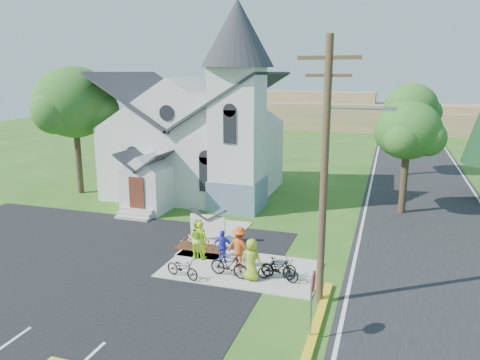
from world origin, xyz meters
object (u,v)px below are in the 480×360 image
(cyclist_0, at_px, (200,240))
(bike_2, at_px, (277,268))
(bike_0, at_px, (182,268))
(utility_pole, at_px, (326,166))
(stop_sign, at_px, (313,290))
(bike_4, at_px, (279,269))
(church_sign, at_px, (208,224))
(cyclist_2, at_px, (223,246))
(cyclist_4, at_px, (252,260))
(cyclist_1, at_px, (197,239))
(bike_1, at_px, (229,265))
(bike_3, at_px, (278,268))
(cyclist_3, at_px, (239,247))

(cyclist_0, distance_m, bike_2, 4.08)
(bike_0, bearing_deg, bike_2, -55.89)
(utility_pole, relative_size, stop_sign, 4.03)
(bike_0, xyz_separation_m, bike_4, (4.02, 1.08, 0.03))
(church_sign, distance_m, cyclist_0, 2.29)
(stop_sign, xyz_separation_m, cyclist_0, (-6.13, 5.16, -0.79))
(cyclist_2, height_order, bike_2, cyclist_2)
(cyclist_4, bearing_deg, church_sign, -37.01)
(bike_2, distance_m, bike_4, 0.22)
(bike_4, bearing_deg, cyclist_0, 89.55)
(cyclist_0, distance_m, cyclist_2, 1.16)
(church_sign, relative_size, cyclist_2, 1.41)
(cyclist_1, distance_m, bike_1, 2.67)
(stop_sign, bearing_deg, bike_3, 116.80)
(cyclist_2, bearing_deg, stop_sign, 124.51)
(cyclist_0, xyz_separation_m, bike_4, (4.09, -1.08, -0.47))
(church_sign, distance_m, stop_sign, 9.97)
(church_sign, bearing_deg, bike_3, -35.43)
(stop_sign, distance_m, bike_2, 4.94)
(cyclist_2, height_order, cyclist_4, cyclist_4)
(cyclist_2, distance_m, bike_4, 3.12)
(cyclist_0, height_order, bike_2, cyclist_0)
(utility_pole, bearing_deg, church_sign, 144.40)
(bike_1, bearing_deg, bike_2, -66.02)
(cyclist_0, bearing_deg, church_sign, -78.10)
(utility_pole, distance_m, bike_0, 7.75)
(bike_1, relative_size, bike_3, 1.17)
(cyclist_3, distance_m, cyclist_4, 1.43)
(cyclist_2, distance_m, cyclist_4, 2.27)
(stop_sign, height_order, cyclist_3, stop_sign)
(bike_0, bearing_deg, utility_pole, -76.51)
(cyclist_2, distance_m, bike_2, 2.94)
(bike_2, relative_size, cyclist_4, 0.92)
(bike_4, bearing_deg, cyclist_2, 85.35)
(cyclist_2, relative_size, bike_4, 0.86)
(cyclist_0, distance_m, bike_1, 2.47)
(bike_0, xyz_separation_m, cyclist_2, (1.09, 2.09, 0.34))
(bike_1, bearing_deg, stop_sign, -122.75)
(cyclist_0, bearing_deg, cyclist_2, 175.60)
(utility_pole, xyz_separation_m, bike_0, (-5.99, 0.30, -4.91))
(bike_0, distance_m, cyclist_2, 2.38)
(bike_0, height_order, cyclist_4, cyclist_4)
(cyclist_1, distance_m, bike_4, 4.46)
(bike_1, height_order, cyclist_4, cyclist_4)
(church_sign, relative_size, cyclist_4, 1.20)
(cyclist_1, xyz_separation_m, bike_3, (4.20, -1.06, -0.50))
(utility_pole, xyz_separation_m, bike_1, (-4.11, 1.00, -4.81))
(cyclist_0, distance_m, cyclist_4, 3.29)
(cyclist_4, bearing_deg, cyclist_2, -27.60)
(bike_2, distance_m, bike_3, 0.09)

